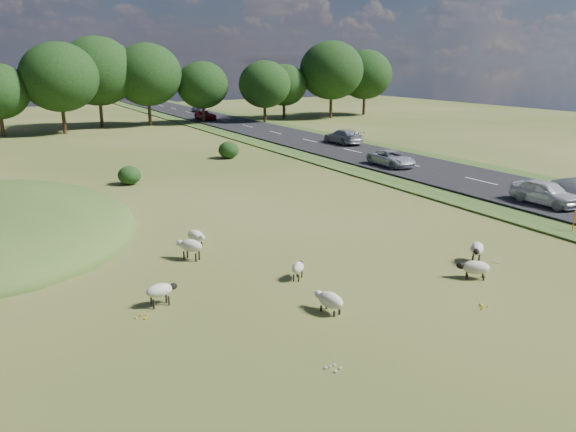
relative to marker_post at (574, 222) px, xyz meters
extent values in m
plane|color=#3F541A|center=(-15.03, 22.75, -0.60)|extent=(160.00, 160.00, 0.00)
cube|color=black|center=(4.97, 32.75, -0.47)|extent=(8.00, 150.00, 0.25)
cylinder|color=black|center=(-23.85, 56.18, 0.91)|extent=(0.44, 0.44, 3.02)
cylinder|color=black|center=(-17.12, 55.74, 1.35)|extent=(0.44, 0.44, 3.90)
ellipsoid|color=black|center=(-17.12, 55.74, 6.11)|extent=(9.09, 9.09, 8.18)
cylinder|color=black|center=(-11.79, 60.65, 1.51)|extent=(0.44, 0.44, 4.22)
ellipsoid|color=black|center=(-11.79, 60.65, 6.67)|extent=(9.85, 9.85, 8.86)
cylinder|color=black|center=(-5.58, 59.70, 1.37)|extent=(0.44, 0.44, 3.94)
ellipsoid|color=black|center=(-5.58, 59.70, 6.19)|extent=(9.20, 9.20, 8.28)
cylinder|color=black|center=(1.83, 58.76, 0.94)|extent=(0.44, 0.44, 3.09)
ellipsoid|color=black|center=(1.83, 58.76, 4.72)|extent=(7.20, 7.20, 6.48)
cylinder|color=black|center=(9.73, 55.22, 0.96)|extent=(0.44, 0.44, 3.12)
ellipsoid|color=black|center=(9.73, 55.22, 4.78)|extent=(7.29, 7.29, 6.56)
cylinder|color=black|center=(14.86, 59.01, 0.87)|extent=(0.44, 0.44, 2.93)
ellipsoid|color=black|center=(14.86, 59.01, 4.45)|extent=(6.84, 6.84, 6.16)
cylinder|color=black|center=(21.82, 56.71, 1.48)|extent=(0.44, 0.44, 4.16)
ellipsoid|color=black|center=(21.82, 56.71, 6.57)|extent=(9.71, 9.71, 8.74)
cylinder|color=black|center=(29.52, 58.65, 1.27)|extent=(0.44, 0.44, 3.74)
ellipsoid|color=black|center=(29.52, 58.65, 5.83)|extent=(8.72, 8.72, 7.84)
ellipsoid|color=black|center=(-17.18, 22.86, 0.07)|extent=(1.63, 1.63, 1.34)
ellipsoid|color=black|center=(-6.59, 29.76, 0.16)|extent=(1.86, 1.86, 1.53)
cylinder|color=#D8590C|center=(0.00, 0.00, 0.00)|extent=(0.06, 0.06, 1.20)
ellipsoid|color=beige|center=(-21.22, 1.43, 0.00)|extent=(1.02, 0.60, 0.50)
ellipsoid|color=black|center=(-20.70, 1.48, 0.04)|extent=(0.34, 0.26, 0.25)
cylinder|color=black|center=(-20.95, 1.58, -0.42)|extent=(0.07, 0.07, 0.36)
cylinder|color=black|center=(-20.93, 1.34, -0.42)|extent=(0.07, 0.07, 0.36)
cylinder|color=black|center=(-21.52, 1.53, -0.42)|extent=(0.07, 0.07, 0.36)
cylinder|color=black|center=(-21.49, 1.29, -0.42)|extent=(0.07, 0.07, 0.36)
ellipsoid|color=beige|center=(-18.59, 5.57, 0.07)|extent=(1.10, 1.21, 0.55)
ellipsoid|color=silver|center=(-18.94, 6.03, 0.11)|extent=(0.42, 0.44, 0.28)
cylinder|color=black|center=(-18.88, 5.74, -0.40)|extent=(0.08, 0.08, 0.39)
cylinder|color=black|center=(-18.67, 5.90, -0.40)|extent=(0.08, 0.08, 0.39)
cylinder|color=black|center=(-18.51, 5.23, -0.40)|extent=(0.08, 0.08, 0.39)
cylinder|color=black|center=(-18.29, 5.39, -0.40)|extent=(0.08, 0.08, 0.39)
ellipsoid|color=beige|center=(-17.72, 7.45, -0.13)|extent=(0.80, 1.17, 0.55)
ellipsoid|color=silver|center=(-17.59, 6.88, -0.09)|extent=(0.33, 0.40, 0.27)
cylinder|color=black|center=(-17.52, 7.18, -0.50)|extent=(0.08, 0.08, 0.20)
cylinder|color=black|center=(-17.78, 7.11, -0.50)|extent=(0.08, 0.08, 0.20)
cylinder|color=black|center=(-17.67, 7.78, -0.50)|extent=(0.08, 0.08, 0.20)
cylinder|color=black|center=(-17.93, 7.72, -0.50)|extent=(0.08, 0.08, 0.20)
ellipsoid|color=beige|center=(-7.70, -0.76, 0.04)|extent=(1.14, 1.08, 0.53)
ellipsoid|color=black|center=(-8.12, -1.12, 0.08)|extent=(0.42, 0.41, 0.27)
cylinder|color=black|center=(-7.84, -1.05, -0.41)|extent=(0.08, 0.08, 0.38)
cylinder|color=black|center=(-8.01, -0.86, -0.41)|extent=(0.08, 0.08, 0.38)
cylinder|color=black|center=(-7.38, -0.66, -0.41)|extent=(0.08, 0.08, 0.38)
cylinder|color=black|center=(-7.55, -0.47, -0.41)|extent=(0.08, 0.08, 0.38)
ellipsoid|color=beige|center=(-9.20, -2.13, -0.12)|extent=(1.21, 1.14, 0.56)
ellipsoid|color=black|center=(-9.66, -1.76, -0.08)|extent=(0.44, 0.43, 0.28)
cylinder|color=black|center=(-9.53, -2.04, -0.50)|extent=(0.08, 0.08, 0.20)
cylinder|color=black|center=(-9.36, -1.83, -0.50)|extent=(0.08, 0.08, 0.20)
cylinder|color=black|center=(-9.04, -2.44, -0.50)|extent=(0.08, 0.08, 0.20)
cylinder|color=black|center=(-8.87, -2.23, -0.50)|extent=(0.08, 0.08, 0.20)
ellipsoid|color=beige|center=(-16.13, -2.01, -0.12)|extent=(0.81, 1.19, 0.55)
ellipsoid|color=silver|center=(-16.26, -1.44, -0.08)|extent=(0.34, 0.40, 0.28)
cylinder|color=black|center=(-16.33, -1.73, -0.50)|extent=(0.08, 0.08, 0.20)
cylinder|color=black|center=(-16.07, -1.67, -0.50)|extent=(0.08, 0.08, 0.20)
cylinder|color=black|center=(-16.19, -2.35, -0.50)|extent=(0.08, 0.08, 0.20)
cylinder|color=black|center=(-15.92, -2.28, -0.50)|extent=(0.08, 0.08, 0.20)
ellipsoid|color=beige|center=(-15.58, 1.26, -0.09)|extent=(0.90, 0.89, 0.42)
ellipsoid|color=black|center=(-15.26, 1.57, -0.06)|extent=(0.33, 0.33, 0.21)
cylinder|color=black|center=(-15.48, 1.50, -0.45)|extent=(0.06, 0.06, 0.30)
cylinder|color=black|center=(-15.34, 1.36, -0.45)|extent=(0.06, 0.06, 0.30)
cylinder|color=black|center=(-15.83, 1.17, -0.45)|extent=(0.06, 0.06, 0.30)
cylinder|color=black|center=(-15.68, 1.02, -0.45)|extent=(0.06, 0.06, 0.30)
imported|color=#B9BCC2|center=(3.07, 18.57, 0.28)|extent=(2.08, 4.51, 1.25)
imported|color=silver|center=(6.87, 73.97, 0.29)|extent=(1.80, 4.42, 1.28)
imported|color=silver|center=(3.07, 4.05, 0.38)|extent=(1.73, 4.31, 1.47)
imported|color=#A6A8AD|center=(6.87, 31.19, 0.40)|extent=(2.09, 5.14, 1.49)
imported|color=maroon|center=(3.07, 61.31, 0.28)|extent=(2.07, 4.50, 1.25)
camera|label=1|loc=(-26.14, -17.21, 7.98)|focal=35.00mm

